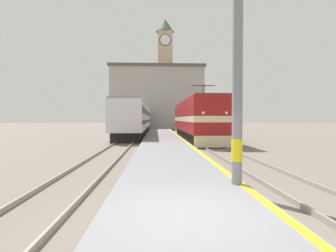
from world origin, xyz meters
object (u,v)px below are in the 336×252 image
at_px(clock_tower, 165,70).
at_px(catenary_mast, 240,41).
at_px(locomotive_train, 196,119).
at_px(passenger_train, 138,119).

bearing_deg(clock_tower, catenary_mast, -89.93).
xyz_separation_m(locomotive_train, catenary_mast, (-1.80, -19.46, 2.10)).
xyz_separation_m(catenary_mast, clock_tower, (-0.07, 54.62, 9.28)).
height_order(passenger_train, clock_tower, clock_tower).
bearing_deg(clock_tower, locomotive_train, -86.96).
bearing_deg(passenger_train, clock_tower, 78.95).
height_order(locomotive_train, passenger_train, locomotive_train).
bearing_deg(catenary_mast, passenger_train, 98.97).
relative_size(passenger_train, catenary_mast, 4.18).
height_order(locomotive_train, clock_tower, clock_tower).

